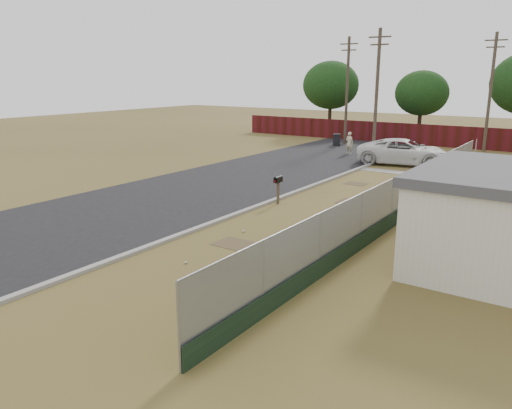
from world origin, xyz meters
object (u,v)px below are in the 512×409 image
Objects in this scene: fire_hydrant at (227,287)px; pickup_truck at (405,152)px; pedestrian at (349,143)px; mailbox at (278,182)px; trash_bin at (337,140)px.

fire_hydrant is 0.12× the size of pickup_truck.
mailbox is at bearing 108.88° from pedestrian.
trash_bin is at bearing 110.36° from fire_hydrant.
mailbox is 20.86m from trash_bin.
pedestrian is (-8.02, 25.53, 0.49)m from fire_hydrant.
mailbox is 16.40m from pedestrian.
pickup_truck is 5.41m from pedestrian.
mailbox is 0.21× the size of pickup_truck.
pedestrian is at bearing 54.47° from pickup_truck.
fire_hydrant is 0.77× the size of trash_bin.
pickup_truck is at bearing 162.91° from pedestrian.
trash_bin is at bearing -47.01° from pedestrian.
mailbox is at bearing 162.11° from pickup_truck.
pickup_truck is at bearing 97.42° from fire_hydrant.
trash_bin is (-7.85, 5.95, -0.35)m from pickup_truck.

